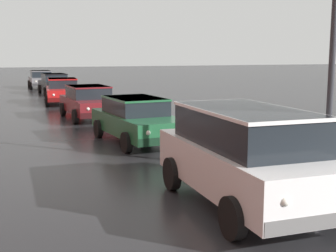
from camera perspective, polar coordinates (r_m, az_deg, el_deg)
name	(u,v)px	position (r m, az deg, el deg)	size (l,w,h in m)	color
snow_bank_near_corner_right	(276,152)	(12.29, 13.31, -3.22)	(3.04, 1.22, 0.54)	white
suv_white_approaching_near_lane	(246,153)	(8.59, 9.63, -3.35)	(2.23, 4.55, 1.82)	silver
sedan_green_parked_kerbside_close	(137,118)	(14.68, -3.89, 0.94)	(2.20, 4.51, 1.42)	#1E5633
sedan_maroon_parked_kerbside_mid	(89,101)	(20.24, -9.78, 3.05)	(2.14, 4.34, 1.42)	maroon
sedan_red_parked_far_down_block	(63,90)	(26.61, -12.95, 4.35)	(2.26, 4.21, 1.42)	red
sedan_black_queued_behind_truck	(55,83)	(32.99, -13.90, 5.18)	(2.02, 4.34, 1.42)	black
sedan_grey_at_far_intersection	(41,79)	(38.93, -15.49, 5.66)	(2.02, 4.12, 1.42)	slate
street_lamp_post	(333,42)	(10.93, 19.83, 9.82)	(0.44, 0.24, 5.43)	#28282D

